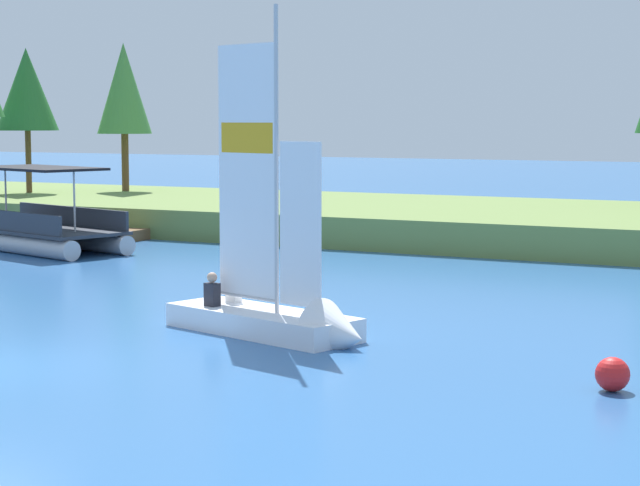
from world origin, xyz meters
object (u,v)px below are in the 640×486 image
shoreline_tree_centre (124,89)px  pontoon_boat (40,229)px  shoreline_tree_midleft (27,90)px  wooden_dock (95,237)px  channel_buoy (613,374)px  sailboat (288,314)px

shoreline_tree_centre → pontoon_boat: shoreline_tree_centre is taller
shoreline_tree_midleft → wooden_dock: (8.91, -6.99, -5.10)m
channel_buoy → shoreline_tree_centre: bearing=138.5°
sailboat → shoreline_tree_centre: bearing=148.9°
wooden_dock → pontoon_boat: 2.61m
sailboat → wooden_dock: bearing=155.7°
pontoon_boat → sailboat: bearing=-17.3°
wooden_dock → shoreline_tree_centre: bearing=121.7°
shoreline_tree_centre → pontoon_boat: bearing=-64.4°
shoreline_tree_midleft → pontoon_boat: size_ratio=0.88×
sailboat → shoreline_tree_midleft: bearing=156.7°
shoreline_tree_midleft → channel_buoy: (29.05, -20.35, -5.03)m
shoreline_tree_midleft → sailboat: shoreline_tree_midleft is taller
sailboat → channel_buoy: sailboat is taller
wooden_dock → sailboat: (13.79, -11.87, 0.28)m
shoreline_tree_centre → channel_buoy: 35.29m
shoreline_tree_midleft → pontoon_boat: shoreline_tree_midleft is taller
wooden_dock → shoreline_tree_midleft: bearing=141.9°
shoreline_tree_midleft → wooden_dock: 12.42m
sailboat → pontoon_boat: sailboat is taller
shoreline_tree_centre → wooden_dock: 12.58m
shoreline_tree_centre → pontoon_boat: (5.89, -12.33, -4.67)m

